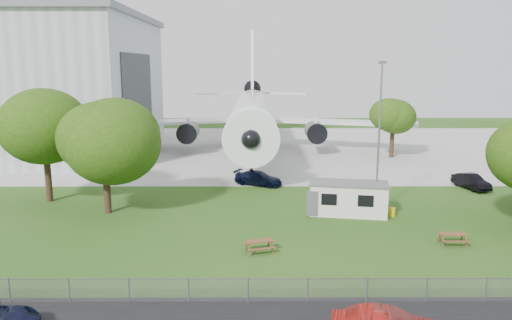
{
  "coord_description": "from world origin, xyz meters",
  "views": [
    {
      "loc": [
        -1.69,
        -32.91,
        11.8
      ],
      "look_at": [
        -1.55,
        8.0,
        4.0
      ],
      "focal_mm": 35.0,
      "sensor_mm": 36.0,
      "label": 1
    }
  ],
  "objects_px": {
    "picnic_east": "(452,244)",
    "site_cabin": "(348,198)",
    "airliner": "(252,113)",
    "picnic_west": "(259,252)"
  },
  "relations": [
    {
      "from": "airliner",
      "to": "picnic_east",
      "type": "xyz_separation_m",
      "value": [
        13.57,
        -37.09,
        -5.27
      ]
    },
    {
      "from": "site_cabin",
      "to": "picnic_west",
      "type": "relative_size",
      "value": 3.85
    },
    {
      "from": "site_cabin",
      "to": "airliner",
      "type": "bearing_deg",
      "value": 104.59
    },
    {
      "from": "picnic_east",
      "to": "site_cabin",
      "type": "bearing_deg",
      "value": 130.74
    },
    {
      "from": "site_cabin",
      "to": "picnic_east",
      "type": "height_order",
      "value": "site_cabin"
    },
    {
      "from": "airliner",
      "to": "picnic_west",
      "type": "xyz_separation_m",
      "value": [
        0.63,
        -38.41,
        -5.27
      ]
    },
    {
      "from": "site_cabin",
      "to": "picnic_west",
      "type": "distance_m",
      "value": 11.03
    },
    {
      "from": "airliner",
      "to": "picnic_west",
      "type": "height_order",
      "value": "airliner"
    },
    {
      "from": "airliner",
      "to": "site_cabin",
      "type": "distance_m",
      "value": 31.44
    },
    {
      "from": "airliner",
      "to": "picnic_east",
      "type": "bearing_deg",
      "value": -69.9
    }
  ]
}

